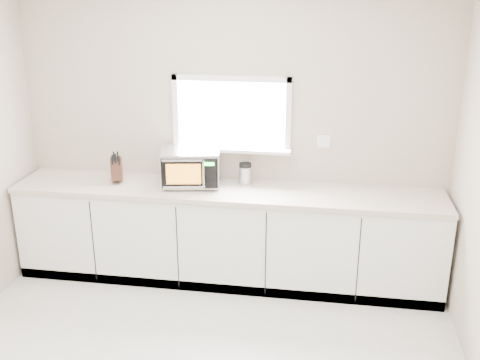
# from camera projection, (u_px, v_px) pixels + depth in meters

# --- Properties ---
(back_wall) EXTENTS (4.00, 0.17, 2.70)m
(back_wall) POSITION_uv_depth(u_px,v_px,m) (232.00, 133.00, 5.23)
(back_wall) COLOR #B5A290
(back_wall) RESTS_ON ground
(cabinets) EXTENTS (3.92, 0.60, 0.88)m
(cabinets) POSITION_uv_depth(u_px,v_px,m) (227.00, 236.00, 5.26)
(cabinets) COLOR white
(cabinets) RESTS_ON ground
(countertop) EXTENTS (3.92, 0.64, 0.04)m
(countertop) POSITION_uv_depth(u_px,v_px,m) (226.00, 191.00, 5.10)
(countertop) COLOR beige
(countertop) RESTS_ON cabinets
(microwave) EXTENTS (0.58, 0.49, 0.34)m
(microwave) POSITION_uv_depth(u_px,v_px,m) (191.00, 166.00, 5.14)
(microwave) COLOR black
(microwave) RESTS_ON countertop
(knife_block) EXTENTS (0.16, 0.23, 0.31)m
(knife_block) POSITION_uv_depth(u_px,v_px,m) (117.00, 168.00, 5.23)
(knife_block) COLOR #49251A
(knife_block) RESTS_ON countertop
(cutting_board) EXTENTS (0.31, 0.07, 0.31)m
(cutting_board) POSITION_uv_depth(u_px,v_px,m) (179.00, 162.00, 5.35)
(cutting_board) COLOR #9D6D3C
(cutting_board) RESTS_ON countertop
(coffee_grinder) EXTENTS (0.12, 0.12, 0.20)m
(coffee_grinder) POSITION_uv_depth(u_px,v_px,m) (245.00, 173.00, 5.19)
(coffee_grinder) COLOR #B5B7BD
(coffee_grinder) RESTS_ON countertop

